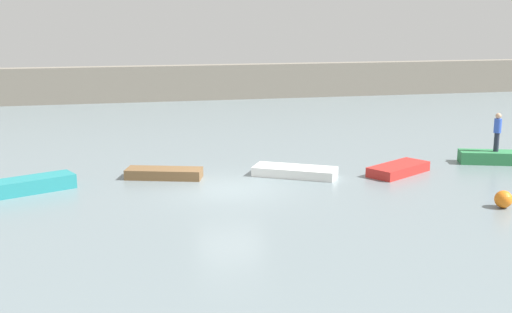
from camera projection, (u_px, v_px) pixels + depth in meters
The scene contains 9 objects.
ground_plane at pixel (230, 189), 24.67m from camera, with size 120.00×120.00×0.00m, color slate.
embankment_wall at pixel (167, 83), 49.31m from camera, with size 80.00×1.20×2.64m, color gray.
rowboat_teal at pixel (31, 185), 24.26m from camera, with size 3.17×1.03×0.54m, color teal.
rowboat_brown at pixel (164, 173), 26.28m from camera, with size 3.02×1.02×0.40m, color brown.
rowboat_white at pixel (295, 172), 26.64m from camera, with size 3.33×1.25×0.37m, color white.
rowboat_red at pixel (398, 169), 26.99m from camera, with size 2.88×1.19×0.40m, color red.
rowboat_green at pixel (495, 157), 28.85m from camera, with size 3.08×0.98×0.54m, color #2D7F47.
person_blue_shirt at pixel (497, 130), 28.59m from camera, with size 0.32×0.32×1.70m.
mooring_buoy at pixel (503, 199), 22.26m from camera, with size 0.60×0.60×0.60m, color orange.
Camera 1 is at (-4.30, -23.46, 6.49)m, focal length 46.02 mm.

